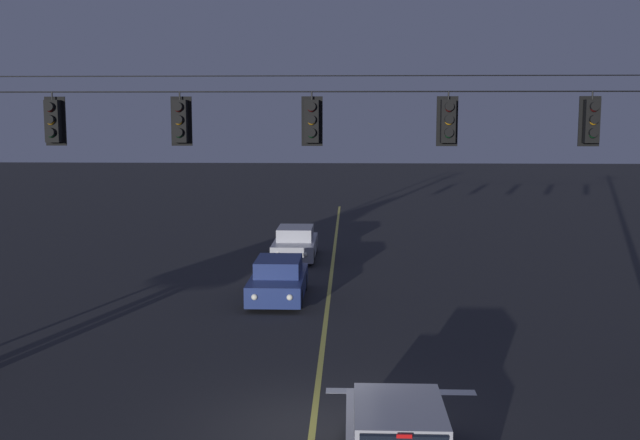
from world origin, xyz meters
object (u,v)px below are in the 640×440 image
Objects in this scene: traffic_light_leftmost at (53,121)px; traffic_light_left_inner at (180,121)px; car_oncoming_lead at (278,280)px; car_oncoming_trailing at (295,244)px; traffic_light_right_inner at (448,121)px; traffic_light_rightmost at (592,121)px; traffic_light_centre at (312,121)px.

traffic_light_left_inner is (2.93, 0.00, 0.00)m from traffic_light_leftmost.
car_oncoming_lead is (4.36, 8.35, -5.46)m from traffic_light_leftmost.
car_oncoming_trailing is (0.03, 7.63, 0.00)m from car_oncoming_lead.
traffic_light_left_inner is 6.05m from traffic_light_right_inner.
traffic_light_leftmost is at bearing 180.00° from traffic_light_left_inner.
traffic_light_left_inner is 0.28× the size of car_oncoming_trailing.
traffic_light_left_inner is 1.00× the size of traffic_light_rightmost.
traffic_light_right_inner is at bearing -61.03° from car_oncoming_lead.
car_oncoming_trailing is (-1.53, 15.99, -5.46)m from traffic_light_centre.
car_oncoming_trailing is (-4.59, 15.99, -5.46)m from traffic_light_right_inner.
traffic_light_leftmost is at bearing 180.00° from traffic_light_right_inner.
car_oncoming_lead is (1.43, 8.35, -5.46)m from traffic_light_left_inner.
car_oncoming_lead is at bearing 118.97° from traffic_light_right_inner.
traffic_light_leftmost is 1.00× the size of traffic_light_rightmost.
traffic_light_rightmost is at bearing -46.97° from car_oncoming_lead.
traffic_light_leftmost is 17.45m from car_oncoming_trailing.
traffic_light_left_inner is at bearing 180.00° from traffic_light_right_inner.
car_oncoming_trailing is (1.46, 15.99, -5.46)m from traffic_light_left_inner.
traffic_light_centre is 16.96m from car_oncoming_trailing.
traffic_light_leftmost is 5.92m from traffic_light_centre.
car_oncoming_lead is (-1.57, 8.35, -5.46)m from traffic_light_centre.
traffic_light_right_inner is 11.00m from car_oncoming_lead.
traffic_light_leftmost is at bearing 180.00° from traffic_light_centre.
traffic_light_centre is at bearing 180.00° from traffic_light_right_inner.
traffic_light_left_inner and traffic_light_centre have the same top height.
car_oncoming_lead is (-7.80, 8.35, -5.46)m from traffic_light_rightmost.
traffic_light_right_inner is 0.28× the size of car_oncoming_trailing.
car_oncoming_lead is 1.00× the size of car_oncoming_trailing.
traffic_light_rightmost is at bearing 0.00° from traffic_light_right_inner.
traffic_light_rightmost is at bearing 0.00° from traffic_light_leftmost.
traffic_light_leftmost and traffic_light_right_inner have the same top height.
traffic_light_right_inner is at bearing 180.00° from traffic_light_rightmost.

